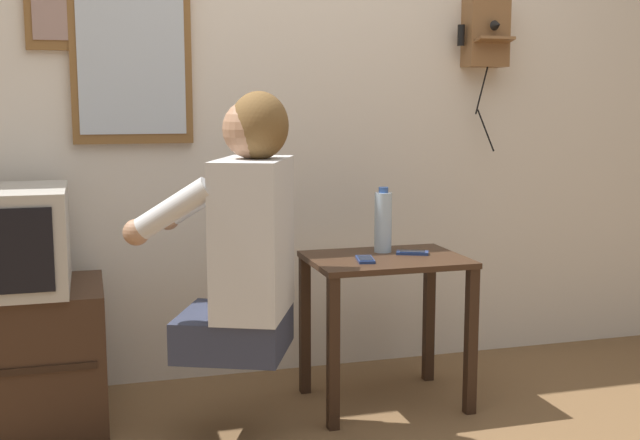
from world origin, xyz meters
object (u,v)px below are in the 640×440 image
Objects in this scene: cell_phone_spare at (412,253)px; water_bottle at (383,222)px; television at (1,239)px; wall_mirror at (131,45)px; wall_phone_antique at (486,30)px; cell_phone_held at (365,259)px; person at (245,235)px.

water_bottle reaches higher than cell_phone_spare.
television is 1.42m from water_bottle.
wall_mirror reaches higher than cell_phone_spare.
cell_phone_spare is (-0.51, -0.41, -0.90)m from wall_phone_antique.
cell_phone_held is 0.52× the size of water_bottle.
water_bottle is at bearing 74.99° from cell_phone_spare.
wall_phone_antique reaches higher than person.
cell_phone_held is 0.24m from cell_phone_spare.
person is at bearing 130.34° from cell_phone_spare.
wall_phone_antique is at bearing -26.65° from cell_phone_spare.
water_bottle reaches higher than cell_phone_held.
television is 1.31m from cell_phone_held.
wall_mirror reaches higher than wall_phone_antique.
cell_phone_held is 0.97× the size of cell_phone_spare.
television is 2.02× the size of water_bottle.
television is (-0.81, 0.34, -0.03)m from person.
cell_phone_held and cell_phone_spare have the same top height.
television is at bearing -177.54° from cell_phone_held.
television is 1.52m from cell_phone_spare.
person is at bearing -153.26° from cell_phone_held.
wall_mirror reaches higher than water_bottle.
person reaches higher than cell_phone_spare.
cell_phone_held is (-0.73, -0.49, -0.90)m from wall_phone_antique.
cell_phone_spare is (0.70, 0.20, -0.14)m from person.
cell_phone_spare is (0.22, 0.08, 0.00)m from cell_phone_held.
wall_phone_antique is at bearing 45.73° from cell_phone_held.
wall_phone_antique reaches higher than cell_phone_spare.
person is 1.55m from wall_phone_antique.
cell_phone_held is (0.80, -0.53, -0.80)m from wall_mirror.
person is 1.16× the size of wall_mirror.
television is 3.91× the size of cell_phone_held.
wall_phone_antique is at bearing 29.37° from water_bottle.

